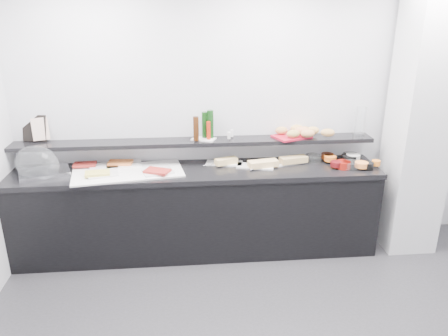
{
  "coord_description": "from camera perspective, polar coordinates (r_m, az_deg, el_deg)",
  "views": [
    {
      "loc": [
        -0.79,
        -2.32,
        2.41
      ],
      "look_at": [
        -0.45,
        1.45,
        1.0
      ],
      "focal_mm": 35.0,
      "sensor_mm": 36.0,
      "label": 1
    }
  ],
  "objects": [
    {
      "name": "back_wall",
      "position": [
        4.52,
        5.09,
        6.78
      ],
      "size": [
        5.0,
        0.02,
        2.7
      ],
      "primitive_type": "cube",
      "color": "silver",
      "rests_on": "ground"
    },
    {
      "name": "column",
      "position": [
        4.71,
        24.25,
        5.6
      ],
      "size": [
        0.5,
        0.5,
        2.7
      ],
      "primitive_type": "cube",
      "color": "silver",
      "rests_on": "ground"
    },
    {
      "name": "buffet_cabinet",
      "position": [
        4.48,
        -3.49,
        -5.89
      ],
      "size": [
        3.6,
        0.6,
        0.85
      ],
      "primitive_type": "cube",
      "color": "black",
      "rests_on": "ground"
    },
    {
      "name": "counter_top",
      "position": [
        4.3,
        -3.62,
        -0.51
      ],
      "size": [
        3.62,
        0.62,
        0.05
      ],
      "primitive_type": "cube",
      "color": "black",
      "rests_on": "buffet_cabinet"
    },
    {
      "name": "wall_shelf",
      "position": [
        4.39,
        -3.77,
        3.42
      ],
      "size": [
        3.6,
        0.25,
        0.04
      ],
      "primitive_type": "cube",
      "color": "black",
      "rests_on": "back_wall"
    },
    {
      "name": "cloche_base",
      "position": [
        4.49,
        -22.39,
        -0.56
      ],
      "size": [
        0.52,
        0.43,
        0.04
      ],
      "primitive_type": "cube",
      "rotation": [
        0.0,
        0.0,
        0.34
      ],
      "color": "silver",
      "rests_on": "counter_top"
    },
    {
      "name": "cloche_dome",
      "position": [
        4.44,
        -23.22,
        0.54
      ],
      "size": [
        0.53,
        0.46,
        0.34
      ],
      "primitive_type": "ellipsoid",
      "rotation": [
        0.0,
        0.0,
        -0.42
      ],
      "color": "silver",
      "rests_on": "cloche_base"
    },
    {
      "name": "linen_runner",
      "position": [
        4.3,
        -12.43,
        -0.54
      ],
      "size": [
        1.1,
        0.65,
        0.01
      ],
      "primitive_type": "cube",
      "rotation": [
        0.0,
        0.0,
        0.16
      ],
      "color": "white",
      "rests_on": "counter_top"
    },
    {
      "name": "platter_meat_a",
      "position": [
        4.47,
        -15.4,
        0.23
      ],
      "size": [
        0.3,
        0.22,
        0.01
      ],
      "primitive_type": "cube",
      "rotation": [
        0.0,
        0.0,
        0.15
      ],
      "color": "white",
      "rests_on": "linen_runner"
    },
    {
      "name": "food_meat_a",
      "position": [
        4.52,
        -17.71,
        0.46
      ],
      "size": [
        0.22,
        0.15,
        0.02
      ],
      "primitive_type": "cube",
      "rotation": [
        0.0,
        0.0,
        0.06
      ],
      "color": "maroon",
      "rests_on": "platter_meat_a"
    },
    {
      "name": "platter_salmon",
      "position": [
        4.48,
        -12.92,
        0.5
      ],
      "size": [
        0.37,
        0.27,
        0.01
      ],
      "primitive_type": "cube",
      "rotation": [
        0.0,
        0.0,
        0.13
      ],
      "color": "white",
      "rests_on": "linen_runner"
    },
    {
      "name": "food_salmon",
      "position": [
        4.48,
        -13.38,
        0.7
      ],
      "size": [
        0.25,
        0.16,
        0.02
      ],
      "primitive_type": "cube",
      "rotation": [
        0.0,
        0.0,
        -0.06
      ],
      "color": "orange",
      "rests_on": "platter_salmon"
    },
    {
      "name": "platter_cheese",
      "position": [
        4.26,
        -15.52,
        -0.78
      ],
      "size": [
        0.31,
        0.25,
        0.01
      ],
      "primitive_type": "cube",
      "rotation": [
        0.0,
        0.0,
        0.26
      ],
      "color": "white",
      "rests_on": "linen_runner"
    },
    {
      "name": "food_cheese",
      "position": [
        4.25,
        -16.2,
        -0.64
      ],
      "size": [
        0.25,
        0.18,
        0.02
      ],
      "primitive_type": "cube",
      "rotation": [
        0.0,
        0.0,
        0.16
      ],
      "color": "#DDCE56",
      "rests_on": "platter_cheese"
    },
    {
      "name": "platter_meat_b",
      "position": [
        4.21,
        -8.61,
        -0.49
      ],
      "size": [
        0.32,
        0.26,
        0.01
      ],
      "primitive_type": "cube",
      "rotation": [
        0.0,
        0.0,
        0.31
      ],
      "color": "silver",
      "rests_on": "linen_runner"
    },
    {
      "name": "food_meat_b",
      "position": [
        4.18,
        -8.72,
        -0.38
      ],
      "size": [
        0.27,
        0.23,
        0.02
      ],
      "primitive_type": "cube",
      "rotation": [
        0.0,
        0.0,
        -0.41
      ],
      "color": "maroon",
      "rests_on": "platter_meat_b"
    },
    {
      "name": "sandwich_plate_left",
      "position": [
        4.44,
        0.02,
        0.64
      ],
      "size": [
        0.39,
        0.22,
        0.01
      ],
      "primitive_type": "cube",
      "rotation": [
        0.0,
        0.0,
        -0.19
      ],
      "color": "white",
      "rests_on": "counter_top"
    },
    {
      "name": "sandwich_food_left",
      "position": [
        4.39,
        0.27,
        0.92
      ],
      "size": [
        0.24,
        0.16,
        0.06
      ],
      "primitive_type": "cube",
      "rotation": [
        0.0,
        0.0,
        0.35
      ],
      "color": "#E7C679",
      "rests_on": "sandwich_plate_left"
    },
    {
      "name": "tongs_left",
      "position": [
        4.37,
        -1.82,
        0.45
      ],
      "size": [
        0.15,
        0.06,
        0.01
      ],
      "primitive_type": "cylinder",
      "rotation": [
        0.0,
        1.57,
        0.34
      ],
      "color": "silver",
      "rests_on": "sandwich_plate_left"
    },
    {
      "name": "sandwich_plate_mid",
      "position": [
        4.36,
        4.1,
        0.22
      ],
      "size": [
        0.39,
        0.24,
        0.01
      ],
      "primitive_type": "cube",
      "rotation": [
        0.0,
        0.0,
        -0.26
      ],
      "color": "white",
      "rests_on": "counter_top"
    },
    {
      "name": "sandwich_food_mid",
      "position": [
        4.33,
        5.13,
        0.58
      ],
      "size": [
        0.31,
        0.17,
        0.06
      ],
      "primitive_type": "cube",
      "rotation": [
        0.0,
        0.0,
        0.19
      ],
      "color": "#E7BE79",
      "rests_on": "sandwich_plate_mid"
    },
    {
      "name": "tongs_mid",
      "position": [
        4.27,
        4.11,
        -0.05
      ],
      "size": [
        0.13,
        0.1,
        0.01
      ],
      "primitive_type": "cylinder",
      "rotation": [
        0.0,
        1.57,
        0.63
      ],
      "color": "silver",
      "rests_on": "sandwich_plate_mid"
    },
    {
      "name": "sandwich_plate_right",
      "position": [
        4.51,
        8.51,
        0.75
      ],
      "size": [
        0.37,
        0.24,
        0.01
      ],
      "primitive_type": "cube",
      "rotation": [
        0.0,
        0.0,
        0.3
      ],
      "color": "white",
      "rests_on": "counter_top"
    },
    {
      "name": "sandwich_food_right",
      "position": [
        4.48,
        9.06,
        1.1
      ],
      "size": [
        0.3,
        0.17,
        0.06
      ],
      "primitive_type": "cube",
      "rotation": [
        0.0,
        0.0,
        0.23
      ],
      "color": "tan",
      "rests_on": "sandwich_plate_right"
    },
    {
      "name": "tongs_right",
      "position": [
        4.39,
        6.81,
        0.42
      ],
      "size": [
        0.14,
        0.1,
        0.01
      ],
      "primitive_type": "cylinder",
      "rotation": [
        0.0,
        1.57,
        0.61
      ],
      "color": "#A8A9AF",
      "rests_on": "sandwich_plate_right"
    },
    {
      "name": "bowl_glass_fruit",
      "position": [
        4.59,
        11.57,
        1.26
      ],
      "size": [
        0.17,
        0.17,
        0.07
      ],
      "primitive_type": "cylinder",
      "rotation": [
        0.0,
        0.0,
        0.03
      ],
      "color": "white",
      "rests_on": "counter_top"
    },
    {
      "name": "fill_glass_fruit",
      "position": [
        4.59,
        13.7,
        1.23
      ],
      "size": [
        0.16,
        0.16,
        0.05
      ],
      "primitive_type": "cylinder",
      "rotation": [
        0.0,
        0.0,
        -0.42
      ],
      "color": "orange",
      "rests_on": "bowl_glass_fruit"
    },
    {
      "name": "bowl_black_jam",
      "position": [
        4.67,
        16.0,
        1.19
      ],
      "size": [
        0.19,
        0.19,
        0.07
      ],
      "primitive_type": "cylinder",
      "rotation": [
        0.0,
        0.0,
        0.2
      ],
      "color": "black",
      "rests_on": "counter_top"
    },
    {
      "name": "fill_black_jam",
      "position": [
        4.66,
        13.35,
        1.54
      ],
      "size": [
        0.15,
        0.15,
        0.05
      ],
      "primitive_type": "cylinder",
      "rotation": [
        0.0,
        0.0,
        -0.18
      ],
      "color": "#59210C",
      "rests_on": "bowl_black_jam"
    },
    {
      "name": "bowl_glass_cream",
      "position": [
        4.72,
        16.22,
        1.38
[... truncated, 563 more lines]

